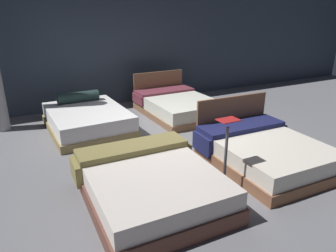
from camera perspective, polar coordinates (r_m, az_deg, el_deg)
name	(u,v)px	position (r m, az deg, el deg)	size (l,w,h in m)	color
ground_plane	(164,144)	(5.91, -0.68, -3.31)	(18.00, 18.00, 0.02)	slate
showroom_back_wall	(110,37)	(8.31, -10.67, 15.78)	(18.00, 0.06, 3.50)	#333D4C
bed_0	(151,184)	(4.13, -3.24, -10.67)	(1.75, 1.94, 0.54)	brown
bed_1	(263,150)	(5.29, 17.15, -4.34)	(1.70, 1.99, 0.93)	brown
bed_2	(87,119)	(6.74, -14.68, 1.25)	(1.60, 2.09, 0.68)	olive
bed_3	(177,105)	(7.53, 1.66, 3.87)	(1.57, 2.16, 0.89)	brown
price_sign	(225,164)	(4.31, 10.50, -6.94)	(0.28, 0.24, 1.05)	#3F3F44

